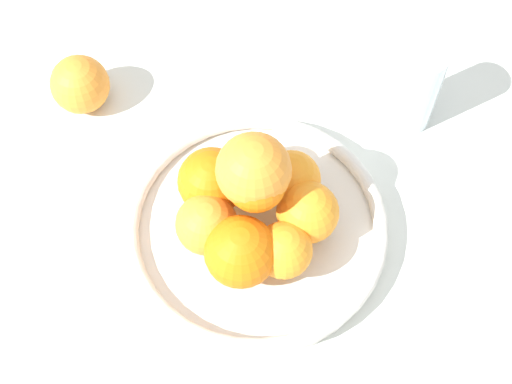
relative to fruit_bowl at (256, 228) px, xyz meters
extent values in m
plane|color=silver|center=(0.00, 0.00, -0.02)|extent=(4.00, 4.00, 0.00)
cylinder|color=silver|center=(0.00, 0.00, -0.01)|extent=(0.31, 0.31, 0.02)
torus|color=silver|center=(0.00, 0.00, 0.01)|extent=(0.31, 0.31, 0.02)
sphere|color=orange|center=(-0.06, -0.01, 0.06)|extent=(0.08, 0.08, 0.08)
sphere|color=orange|center=(-0.03, -0.05, 0.05)|extent=(0.07, 0.07, 0.07)
sphere|color=orange|center=(0.03, -0.05, 0.06)|extent=(0.08, 0.08, 0.08)
sphere|color=orange|center=(0.06, -0.02, 0.05)|extent=(0.07, 0.07, 0.07)
sphere|color=orange|center=(0.05, 0.03, 0.05)|extent=(0.07, 0.07, 0.07)
sphere|color=orange|center=(0.01, 0.06, 0.05)|extent=(0.07, 0.07, 0.07)
sphere|color=orange|center=(-0.05, 0.04, 0.05)|extent=(0.06, 0.06, 0.06)
sphere|color=orange|center=(0.00, 0.00, 0.11)|extent=(0.07, 0.07, 0.07)
sphere|color=orange|center=(-0.01, 0.01, 0.12)|extent=(0.08, 0.08, 0.08)
sphere|color=orange|center=(-0.31, -0.01, 0.02)|extent=(0.08, 0.08, 0.08)
cylinder|color=silver|center=(0.03, 0.27, 0.05)|extent=(0.06, 0.06, 0.13)
camera|label=1|loc=(0.25, -0.28, 0.77)|focal=50.00mm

